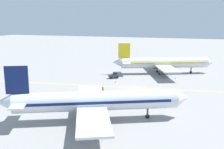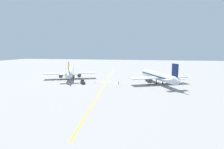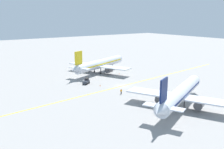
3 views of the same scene
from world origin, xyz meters
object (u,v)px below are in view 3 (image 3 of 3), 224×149
airplane_at_gate (100,64)px  airplane_adjacent_stand (180,94)px  baggage_tug_dark (86,81)px  traffic_cone_mid_apron (119,74)px  ground_crew_worker (121,91)px  traffic_cone_near_nose (100,85)px

airplane_at_gate → airplane_adjacent_stand: (47.70, -6.19, 0.00)m
baggage_tug_dark → traffic_cone_mid_apron: baggage_tug_dark is taller
baggage_tug_dark → ground_crew_worker: 17.00m
baggage_tug_dark → traffic_cone_mid_apron: 19.58m
airplane_adjacent_stand → airplane_at_gate: bearing=172.6°
airplane_adjacent_stand → ground_crew_worker: bearing=-164.1°
airplane_adjacent_stand → ground_crew_worker: size_ratio=19.96×
airplane_at_gate → ground_crew_worker: 31.72m
ground_crew_worker → traffic_cone_near_nose: ground_crew_worker is taller
airplane_adjacent_stand → ground_crew_worker: (-18.21, -5.17, -2.80)m
baggage_tug_dark → traffic_cone_near_nose: 5.85m
airplane_adjacent_stand → traffic_cone_mid_apron: airplane_adjacent_stand is taller
airplane_at_gate → baggage_tug_dark: bearing=-47.5°
traffic_cone_near_nose → airplane_adjacent_stand: bearing=10.2°
airplane_at_gate → baggage_tug_dark: size_ratio=10.32×
ground_crew_worker → traffic_cone_mid_apron: (-22.45, 16.27, -0.63)m
airplane_at_gate → traffic_cone_mid_apron: bearing=34.9°
airplane_at_gate → traffic_cone_mid_apron: airplane_at_gate is taller
baggage_tug_dark → traffic_cone_near_nose: size_ratio=5.99×
airplane_adjacent_stand → traffic_cone_mid_apron: size_ratio=60.95×
baggage_tug_dark → traffic_cone_near_nose: bearing=23.3°
ground_crew_worker → traffic_cone_near_nose: bearing=-179.1°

